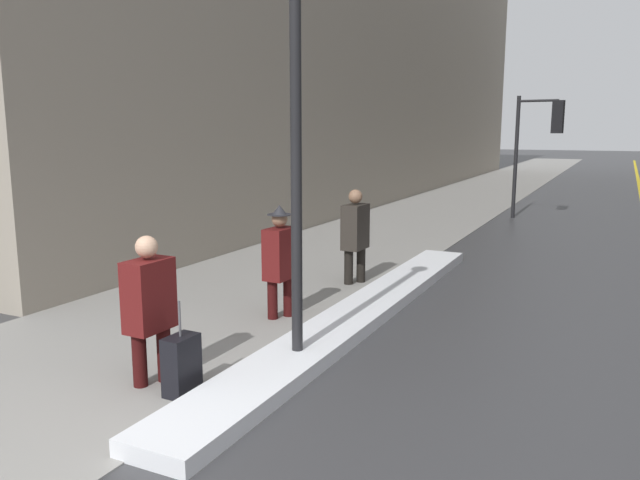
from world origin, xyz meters
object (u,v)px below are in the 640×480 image
at_px(pedestrian_in_glasses, 149,303).
at_px(pedestrian_with_shoulder_bag, 281,257).
at_px(lamp_post, 296,126).
at_px(rolling_suitcase, 182,366).
at_px(traffic_light_near, 542,131).
at_px(pedestrian_trailing, 355,232).

distance_m(pedestrian_in_glasses, pedestrian_with_shoulder_bag, 2.56).
distance_m(lamp_post, pedestrian_with_shoulder_bag, 2.47).
bearing_deg(pedestrian_with_shoulder_bag, rolling_suitcase, 10.33).
bearing_deg(traffic_light_near, rolling_suitcase, -88.34).
bearing_deg(pedestrian_with_shoulder_bag, pedestrian_trailing, 177.94).
distance_m(pedestrian_with_shoulder_bag, pedestrian_trailing, 2.24).
bearing_deg(pedestrian_in_glasses, lamp_post, 138.74).
xyz_separation_m(traffic_light_near, rolling_suitcase, (-1.56, -14.17, -2.22)).
xyz_separation_m(lamp_post, rolling_suitcase, (-0.63, -1.21, -2.30)).
relative_size(traffic_light_near, pedestrian_trailing, 2.20).
bearing_deg(rolling_suitcase, pedestrian_in_glasses, -98.03).
height_order(traffic_light_near, pedestrian_with_shoulder_bag, traffic_light_near).
bearing_deg(pedestrian_in_glasses, traffic_light_near, 174.00).
relative_size(traffic_light_near, pedestrian_with_shoulder_bag, 2.23).
bearing_deg(pedestrian_in_glasses, pedestrian_trailing, 179.51).
height_order(lamp_post, pedestrian_trailing, lamp_post).
bearing_deg(lamp_post, rolling_suitcase, -117.58).
height_order(lamp_post, traffic_light_near, lamp_post).
distance_m(pedestrian_in_glasses, rolling_suitcase, 0.71).
relative_size(pedestrian_in_glasses, pedestrian_with_shoulder_bag, 0.98).
distance_m(traffic_light_near, rolling_suitcase, 14.43).
xyz_separation_m(pedestrian_in_glasses, pedestrian_trailing, (0.21, 4.79, 0.03)).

